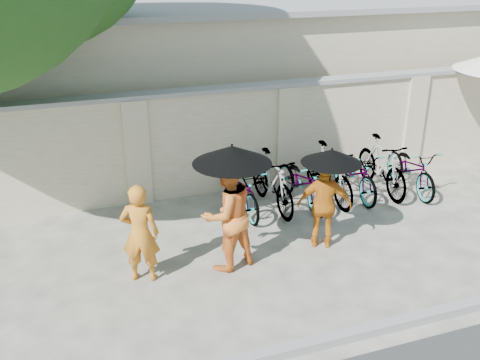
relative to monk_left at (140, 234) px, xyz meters
name	(u,v)px	position (x,y,z in m)	size (l,w,h in m)	color
ground	(244,278)	(1.39, -0.47, -0.75)	(80.00, 80.00, 0.00)	#AFA999
kerb	(291,349)	(1.39, -2.17, -0.69)	(40.00, 0.16, 0.12)	gray
compound_wall	(238,140)	(2.39, 2.73, 0.25)	(20.00, 0.30, 2.00)	beige
building_behind	(227,69)	(3.39, 6.53, 0.85)	(14.00, 6.00, 3.20)	beige
monk_left	(140,234)	(0.00, 0.00, 0.00)	(0.55, 0.36, 1.50)	orange
monk_center	(227,214)	(1.28, -0.07, 0.13)	(0.85, 0.66, 1.75)	orange
parasol_center	(232,155)	(1.33, -0.15, 1.08)	(1.12, 1.12, 0.97)	black
monk_right	(324,205)	(2.91, 0.01, -0.02)	(0.85, 0.36, 1.45)	#C77217
parasol_right	(332,156)	(2.93, -0.07, 0.83)	(0.93, 0.93, 0.86)	black
bike_0	(241,189)	(2.09, 1.63, -0.30)	(0.59, 1.71, 0.90)	gray
bike_1	(272,181)	(2.67, 1.58, -0.21)	(0.51, 1.79, 1.08)	gray
bike_2	(302,182)	(3.25, 1.53, -0.29)	(0.61, 1.76, 0.92)	gray
bike_3	(329,173)	(3.83, 1.58, -0.21)	(0.51, 1.81, 1.09)	gray
bike_4	(355,172)	(4.41, 1.60, -0.27)	(0.63, 1.81, 0.95)	gray
bike_5	(382,165)	(4.99, 1.58, -0.20)	(0.52, 1.83, 1.10)	gray
bike_6	(411,169)	(5.57, 1.41, -0.28)	(0.62, 1.78, 0.93)	gray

